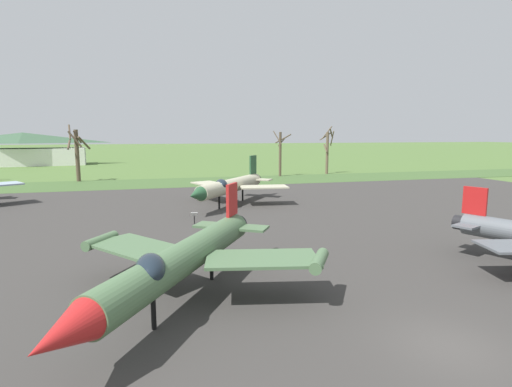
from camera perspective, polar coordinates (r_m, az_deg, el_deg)
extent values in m
plane|color=#4C6B33|center=(15.97, 25.67, -19.17)|extent=(600.00, 600.00, 0.00)
cube|color=#383533|center=(29.51, 4.39, -5.63)|extent=(86.15, 54.78, 0.05)
cube|color=#3F5C2E|center=(61.54, -6.02, 1.70)|extent=(146.15, 12.00, 0.06)
cylinder|color=#4C6B47|center=(17.54, -9.90, -8.85)|extent=(7.66, 11.04, 1.40)
cone|color=#B21E1E|center=(12.11, -26.06, -17.74)|extent=(2.18, 2.41, 1.29)
cylinder|color=black|center=(23.18, -2.76, -4.47)|extent=(1.24, 1.18, 0.98)
ellipsoid|color=#19232D|center=(15.14, -14.75, -10.28)|extent=(1.08, 2.04, 1.02)
cube|color=#4C6B47|center=(19.91, -16.56, -7.29)|extent=(4.91, 5.32, 0.13)
cube|color=#4C6B47|center=(17.37, 0.87, -9.25)|extent=(5.18, 3.46, 0.13)
cylinder|color=#4C6B47|center=(21.63, -21.20, -6.27)|extent=(1.64, 2.18, 0.52)
cylinder|color=#4C6B47|center=(17.31, 8.97, -9.42)|extent=(1.64, 2.18, 0.52)
cube|color=#B21E1E|center=(22.18, -3.44, -0.87)|extent=(0.86, 1.23, 1.78)
cube|color=#4C6B47|center=(22.73, -6.32, -4.50)|extent=(2.19, 2.04, 0.13)
cube|color=#4C6B47|center=(21.93, -0.73, -4.93)|extent=(2.19, 2.04, 0.13)
cylinder|color=black|center=(15.84, -14.33, -16.17)|extent=(0.19, 0.19, 1.31)
cylinder|color=black|center=(20.25, -6.32, -10.42)|extent=(0.19, 0.19, 1.31)
cylinder|color=#B7B293|center=(40.77, -3.50, 1.12)|extent=(8.60, 10.43, 1.40)
cone|color=#234C2D|center=(34.76, -8.59, -0.23)|extent=(2.08, 2.15, 1.29)
cylinder|color=black|center=(46.50, -0.01, 2.04)|extent=(1.25, 1.21, 0.98)
ellipsoid|color=#19232D|center=(38.80, -4.93, 1.31)|extent=(1.08, 2.02, 1.01)
cube|color=#B7B293|center=(43.24, -6.45, 1.36)|extent=(3.95, 5.29, 0.13)
cube|color=#B7B293|center=(40.60, 1.12, 0.95)|extent=(5.00, 2.98, 0.13)
cube|color=#234C2D|center=(45.57, -0.43, 4.11)|extent=(1.13, 1.38, 2.09)
cube|color=#B7B293|center=(46.14, -1.87, 2.11)|extent=(2.30, 2.20, 0.13)
cube|color=#B7B293|center=(45.17, 0.96, 1.98)|extent=(2.30, 2.20, 0.13)
cylinder|color=black|center=(38.62, -5.25, -1.34)|extent=(0.19, 0.19, 1.31)
cylinder|color=black|center=(43.34, -1.91, -0.24)|extent=(0.19, 0.19, 1.31)
cylinder|color=black|center=(32.60, -8.74, -3.77)|extent=(0.08, 0.08, 0.70)
cube|color=white|center=(32.50, -8.76, -2.91)|extent=(0.58, 0.30, 0.32)
cylinder|color=black|center=(27.65, 27.03, -3.71)|extent=(1.08, 0.98, 0.88)
cube|color=red|center=(27.11, 28.63, -0.92)|extent=(0.67, 1.32, 1.65)
cube|color=#565B60|center=(26.42, 27.78, -4.09)|extent=(1.79, 1.64, 0.12)
cube|color=#565B60|center=(28.19, 29.44, -3.47)|extent=(1.79, 1.64, 0.12)
cylinder|color=brown|center=(66.73, -24.03, 4.91)|extent=(0.61, 0.61, 7.86)
cylinder|color=brown|center=(66.81, -25.02, 6.30)|extent=(0.39, 2.27, 1.45)
cylinder|color=brown|center=(66.17, -24.03, 7.33)|extent=(1.18, 0.77, 1.88)
cylinder|color=brown|center=(66.62, -24.95, 7.91)|extent=(0.62, 1.89, 2.30)
cylinder|color=brown|center=(65.81, -24.32, 7.04)|extent=(1.96, 0.37, 2.46)
cylinder|color=brown|center=(65.93, -23.21, 6.63)|extent=(1.49, 2.60, 2.05)
cylinder|color=brown|center=(68.76, 3.45, 5.57)|extent=(0.44, 0.44, 7.54)
cylinder|color=brown|center=(70.01, 3.88, 7.77)|extent=(2.43, 2.00, 1.67)
cylinder|color=brown|center=(69.25, 3.66, 7.30)|extent=(1.13, 0.99, 1.42)
cylinder|color=brown|center=(68.00, 3.06, 7.90)|extent=(1.17, 1.56, 2.32)
cylinder|color=brown|center=(74.39, 10.07, 5.68)|extent=(0.49, 0.49, 7.57)
cylinder|color=brown|center=(74.11, 9.83, 6.36)|extent=(0.45, 1.07, 1.51)
cylinder|color=brown|center=(75.15, 10.05, 8.51)|extent=(1.84, 0.75, 2.38)
cylinder|color=brown|center=(74.06, 10.64, 8.41)|extent=(1.28, 1.23, 1.86)
cylinder|color=brown|center=(74.56, 10.76, 7.69)|extent=(0.48, 1.89, 2.70)
cylinder|color=brown|center=(75.39, 9.90, 8.03)|extent=(2.33, 0.59, 1.56)
cube|color=silver|center=(107.34, -30.02, 4.52)|extent=(26.77, 11.59, 3.95)
pyramid|color=#38563D|center=(107.22, -30.19, 6.85)|extent=(28.11, 12.17, 2.41)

